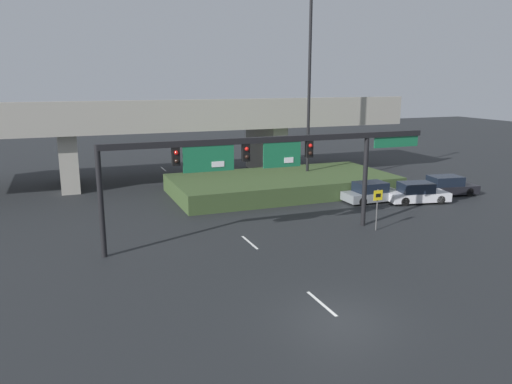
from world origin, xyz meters
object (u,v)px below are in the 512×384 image
Objects in this scene: signal_gantry at (267,155)px; speed_limit_sign at (377,204)px; parked_sedan_mid_right at (417,193)px; highway_light_pole_near at (309,80)px; parked_sedan_near_right at (371,193)px; parked_sedan_far_right at (446,186)px.

speed_limit_sign is at bearing -10.16° from signal_gantry.
signal_gantry is at bearing -153.66° from parked_sedan_mid_right.
speed_limit_sign reaches higher than parked_sedan_mid_right.
highway_light_pole_near is 12.21m from parked_sedan_mid_right.
signal_gantry is 4.10× the size of parked_sedan_mid_right.
speed_limit_sign is 0.59× the size of parked_sedan_near_right.
highway_light_pole_near is at bearing 53.76° from signal_gantry.
parked_sedan_far_right is (10.47, 5.94, -0.94)m from speed_limit_sign.
highway_light_pole_near is 3.45× the size of parked_sedan_far_right.
speed_limit_sign is 0.52× the size of parked_sedan_far_right.
parked_sedan_mid_right is at bearing -153.96° from parked_sedan_far_right.
parked_sedan_mid_right reaches higher than parked_sedan_near_right.
speed_limit_sign reaches higher than parked_sedan_far_right.
signal_gantry is 14.60m from highway_light_pole_near.
speed_limit_sign is 0.15× the size of highway_light_pole_near.
signal_gantry is at bearing -154.40° from parked_sedan_near_right.
parked_sedan_far_right is at bearing 15.66° from signal_gantry.
signal_gantry reaches higher than parked_sedan_near_right.
signal_gantry reaches higher than speed_limit_sign.
signal_gantry reaches higher than parked_sedan_far_right.
signal_gantry is 14.33m from parked_sedan_mid_right.
signal_gantry is 7.68× the size of speed_limit_sign.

